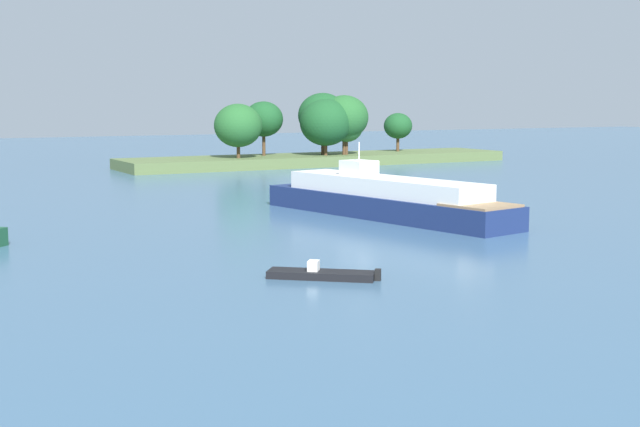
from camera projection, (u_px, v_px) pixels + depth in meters
The scene contains 3 objects.
treeline_island at pixel (317, 136), 115.75m from camera, with size 54.67×10.92×9.66m.
white_riverboat at pixel (385, 199), 63.62m from camera, with size 8.65×23.18×5.45m.
small_motorboat at pixel (322, 274), 41.59m from camera, with size 4.89×4.34×0.86m.
Camera 1 is at (-34.36, -12.73, 8.47)m, focal length 48.43 mm.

